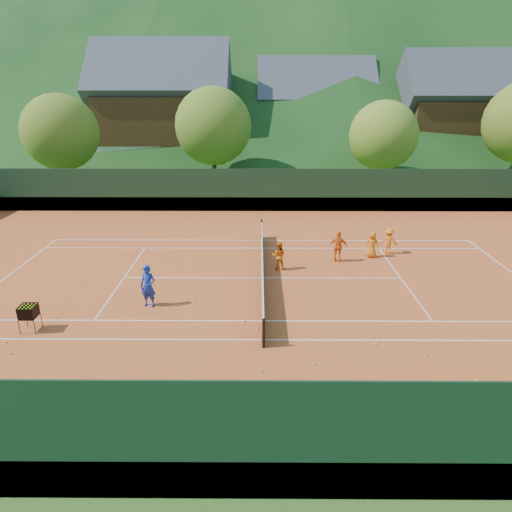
{
  "coord_description": "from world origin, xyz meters",
  "views": [
    {
      "loc": [
        -0.17,
        -19.38,
        8.34
      ],
      "look_at": [
        -0.29,
        0.0,
        1.1
      ],
      "focal_mm": 32.0,
      "sensor_mm": 36.0,
      "label": 1
    }
  ],
  "objects_px": {
    "student_b": "(338,246)",
    "coach": "(148,286)",
    "student_a": "(279,256)",
    "tennis_net": "(262,268)",
    "student_d": "(389,241)",
    "chalet_right": "(453,118)",
    "chalet_mid": "(314,118)",
    "student_c": "(372,245)",
    "chalet_left": "(164,114)",
    "ball_hopper": "(28,312)"
  },
  "relations": [
    {
      "from": "tennis_net",
      "to": "chalet_left",
      "type": "height_order",
      "value": "chalet_left"
    },
    {
      "from": "student_d",
      "to": "ball_hopper",
      "type": "height_order",
      "value": "student_d"
    },
    {
      "from": "student_c",
      "to": "chalet_mid",
      "type": "relative_size",
      "value": 0.11
    },
    {
      "from": "ball_hopper",
      "to": "chalet_left",
      "type": "distance_m",
      "value": 35.26
    },
    {
      "from": "student_d",
      "to": "chalet_mid",
      "type": "xyz_separation_m",
      "value": [
        -0.66,
        30.68,
        4.29
      ]
    },
    {
      "from": "coach",
      "to": "student_c",
      "type": "distance_m",
      "value": 11.69
    },
    {
      "from": "student_a",
      "to": "tennis_net",
      "type": "xyz_separation_m",
      "value": [
        -0.8,
        -1.11,
        -0.19
      ]
    },
    {
      "from": "ball_hopper",
      "to": "tennis_net",
      "type": "bearing_deg",
      "value": 30.18
    },
    {
      "from": "student_c",
      "to": "chalet_mid",
      "type": "distance_m",
      "value": 31.52
    },
    {
      "from": "student_b",
      "to": "chalet_mid",
      "type": "relative_size",
      "value": 0.12
    },
    {
      "from": "student_b",
      "to": "chalet_right",
      "type": "height_order",
      "value": "chalet_right"
    },
    {
      "from": "student_a",
      "to": "chalet_right",
      "type": "distance_m",
      "value": 34.99
    },
    {
      "from": "student_c",
      "to": "ball_hopper",
      "type": "bearing_deg",
      "value": 52.38
    },
    {
      "from": "coach",
      "to": "chalet_mid",
      "type": "height_order",
      "value": "chalet_mid"
    },
    {
      "from": "coach",
      "to": "tennis_net",
      "type": "height_order",
      "value": "coach"
    },
    {
      "from": "student_d",
      "to": "chalet_mid",
      "type": "height_order",
      "value": "chalet_mid"
    },
    {
      "from": "student_d",
      "to": "ball_hopper",
      "type": "relative_size",
      "value": 1.37
    },
    {
      "from": "tennis_net",
      "to": "chalet_mid",
      "type": "distance_m",
      "value": 34.81
    },
    {
      "from": "student_b",
      "to": "chalet_mid",
      "type": "bearing_deg",
      "value": -77.81
    },
    {
      "from": "coach",
      "to": "student_a",
      "type": "height_order",
      "value": "coach"
    },
    {
      "from": "student_c",
      "to": "chalet_left",
      "type": "bearing_deg",
      "value": -36.27
    },
    {
      "from": "student_a",
      "to": "chalet_mid",
      "type": "relative_size",
      "value": 0.11
    },
    {
      "from": "coach",
      "to": "ball_hopper",
      "type": "relative_size",
      "value": 1.74
    },
    {
      "from": "student_b",
      "to": "student_d",
      "type": "relative_size",
      "value": 1.15
    },
    {
      "from": "chalet_right",
      "to": "coach",
      "type": "bearing_deg",
      "value": -126.75
    },
    {
      "from": "student_a",
      "to": "chalet_mid",
      "type": "distance_m",
      "value": 33.57
    },
    {
      "from": "student_b",
      "to": "tennis_net",
      "type": "height_order",
      "value": "student_b"
    },
    {
      "from": "tennis_net",
      "to": "student_a",
      "type": "bearing_deg",
      "value": 54.17
    },
    {
      "from": "coach",
      "to": "student_d",
      "type": "relative_size",
      "value": 1.27
    },
    {
      "from": "student_c",
      "to": "ball_hopper",
      "type": "xyz_separation_m",
      "value": [
        -14.07,
        -7.66,
        0.07
      ]
    },
    {
      "from": "student_d",
      "to": "chalet_mid",
      "type": "distance_m",
      "value": 30.98
    },
    {
      "from": "chalet_mid",
      "to": "student_a",
      "type": "bearing_deg",
      "value": -98.98
    },
    {
      "from": "student_a",
      "to": "chalet_mid",
      "type": "xyz_separation_m",
      "value": [
        5.2,
        32.89,
        4.28
      ]
    },
    {
      "from": "student_b",
      "to": "chalet_right",
      "type": "distance_m",
      "value": 32.5
    },
    {
      "from": "student_a",
      "to": "tennis_net",
      "type": "bearing_deg",
      "value": 62.15
    },
    {
      "from": "ball_hopper",
      "to": "chalet_left",
      "type": "bearing_deg",
      "value": 92.63
    },
    {
      "from": "student_b",
      "to": "ball_hopper",
      "type": "distance_m",
      "value": 14.11
    },
    {
      "from": "student_d",
      "to": "tennis_net",
      "type": "relative_size",
      "value": 0.11
    },
    {
      "from": "ball_hopper",
      "to": "chalet_left",
      "type": "height_order",
      "value": "chalet_left"
    },
    {
      "from": "student_b",
      "to": "coach",
      "type": "bearing_deg",
      "value": 47.2
    },
    {
      "from": "student_d",
      "to": "ball_hopper",
      "type": "bearing_deg",
      "value": 43.35
    },
    {
      "from": "student_d",
      "to": "student_c",
      "type": "bearing_deg",
      "value": 43.81
    },
    {
      "from": "student_a",
      "to": "student_b",
      "type": "distance_m",
      "value": 3.2
    },
    {
      "from": "chalet_left",
      "to": "student_b",
      "type": "bearing_deg",
      "value": -63.59
    },
    {
      "from": "student_a",
      "to": "ball_hopper",
      "type": "height_order",
      "value": "student_a"
    },
    {
      "from": "student_d",
      "to": "chalet_right",
      "type": "relative_size",
      "value": 0.11
    },
    {
      "from": "student_a",
      "to": "tennis_net",
      "type": "relative_size",
      "value": 0.11
    },
    {
      "from": "student_c",
      "to": "chalet_left",
      "type": "height_order",
      "value": "chalet_left"
    },
    {
      "from": "ball_hopper",
      "to": "chalet_left",
      "type": "xyz_separation_m",
      "value": [
        -1.6,
        34.88,
        4.88
      ]
    },
    {
      "from": "ball_hopper",
      "to": "chalet_right",
      "type": "height_order",
      "value": "chalet_right"
    }
  ]
}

